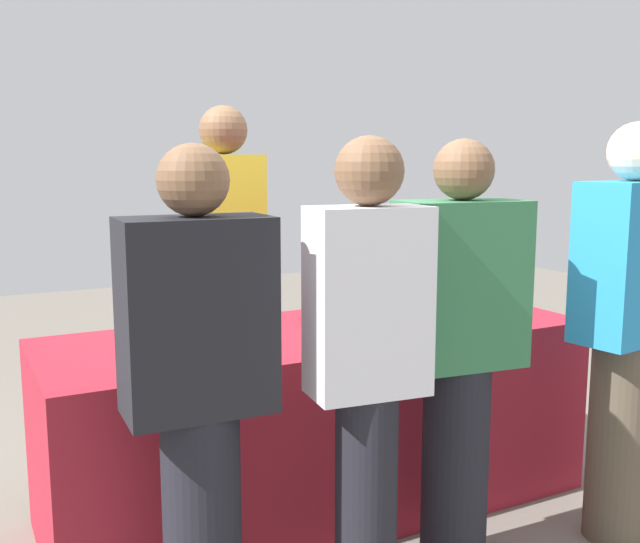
# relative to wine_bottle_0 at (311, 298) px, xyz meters

# --- Properties ---
(ground_plane) EXTENTS (12.00, 12.00, 0.00)m
(ground_plane) POSITION_rel_wine_bottle_0_xyz_m (-0.02, -0.12, -0.90)
(ground_plane) COLOR slate
(tasting_table) EXTENTS (2.30, 0.83, 0.79)m
(tasting_table) POSITION_rel_wine_bottle_0_xyz_m (-0.02, -0.12, -0.51)
(tasting_table) COLOR maroon
(tasting_table) RESTS_ON ground_plane
(wine_bottle_0) EXTENTS (0.08, 0.08, 0.31)m
(wine_bottle_0) POSITION_rel_wine_bottle_0_xyz_m (0.00, 0.00, 0.00)
(wine_bottle_0) COLOR black
(wine_bottle_0) RESTS_ON tasting_table
(wine_bottle_1) EXTENTS (0.07, 0.07, 0.30)m
(wine_bottle_1) POSITION_rel_wine_bottle_0_xyz_m (0.12, 0.02, -0.01)
(wine_bottle_1) COLOR black
(wine_bottle_1) RESTS_ON tasting_table
(wine_bottle_2) EXTENTS (0.08, 0.08, 0.33)m
(wine_bottle_2) POSITION_rel_wine_bottle_0_xyz_m (0.21, 0.08, 0.00)
(wine_bottle_2) COLOR black
(wine_bottle_2) RESTS_ON tasting_table
(wine_bottle_3) EXTENTS (0.08, 0.08, 0.31)m
(wine_bottle_3) POSITION_rel_wine_bottle_0_xyz_m (0.62, 0.10, -0.00)
(wine_bottle_3) COLOR black
(wine_bottle_3) RESTS_ON tasting_table
(wine_bottle_4) EXTENTS (0.08, 0.08, 0.31)m
(wine_bottle_4) POSITION_rel_wine_bottle_0_xyz_m (0.74, -0.02, -0.00)
(wine_bottle_4) COLOR black
(wine_bottle_4) RESTS_ON tasting_table
(wine_glass_0) EXTENTS (0.07, 0.07, 0.14)m
(wine_glass_0) POSITION_rel_wine_bottle_0_xyz_m (-0.54, -0.23, -0.02)
(wine_glass_0) COLOR silver
(wine_glass_0) RESTS_ON tasting_table
(wine_glass_1) EXTENTS (0.07, 0.07, 0.13)m
(wine_glass_1) POSITION_rel_wine_bottle_0_xyz_m (0.24, -0.33, -0.02)
(wine_glass_1) COLOR silver
(wine_glass_1) RESTS_ON tasting_table
(wine_glass_2) EXTENTS (0.07, 0.07, 0.14)m
(wine_glass_2) POSITION_rel_wine_bottle_0_xyz_m (0.49, -0.34, -0.02)
(wine_glass_2) COLOR silver
(wine_glass_2) RESTS_ON tasting_table
(wine_glass_3) EXTENTS (0.06, 0.06, 0.14)m
(wine_glass_3) POSITION_rel_wine_bottle_0_xyz_m (0.73, -0.21, -0.01)
(wine_glass_3) COLOR silver
(wine_glass_3) RESTS_ON tasting_table
(ice_bucket) EXTENTS (0.19, 0.19, 0.18)m
(ice_bucket) POSITION_rel_wine_bottle_0_xyz_m (0.80, -0.14, -0.03)
(ice_bucket) COLOR silver
(ice_bucket) RESTS_ON tasting_table
(server_pouring) EXTENTS (0.38, 0.24, 1.76)m
(server_pouring) POSITION_rel_wine_bottle_0_xyz_m (-0.17, 0.61, 0.08)
(server_pouring) COLOR #3F3351
(server_pouring) RESTS_ON ground_plane
(guest_0) EXTENTS (0.44, 0.25, 1.55)m
(guest_0) POSITION_rel_wine_bottle_0_xyz_m (-0.77, -0.79, -0.08)
(guest_0) COLOR black
(guest_0) RESTS_ON ground_plane
(guest_1) EXTENTS (0.38, 0.24, 1.57)m
(guest_1) POSITION_rel_wine_bottle_0_xyz_m (-0.26, -0.91, -0.04)
(guest_1) COLOR black
(guest_1) RESTS_ON ground_plane
(guest_2) EXTENTS (0.47, 0.29, 1.57)m
(guest_2) POSITION_rel_wine_bottle_0_xyz_m (0.19, -0.79, -0.07)
(guest_2) COLOR black
(guest_2) RESTS_ON ground_plane
(guest_3) EXTENTS (0.46, 0.29, 1.64)m
(guest_3) POSITION_rel_wine_bottle_0_xyz_m (0.90, -0.91, -0.02)
(guest_3) COLOR brown
(guest_3) RESTS_ON ground_plane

